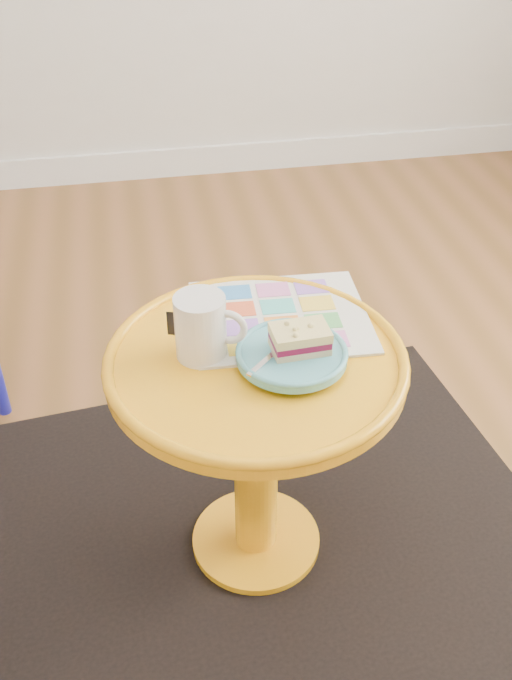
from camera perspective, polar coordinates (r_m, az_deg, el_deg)
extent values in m
plane|color=brown|center=(1.69, -10.51, -16.99)|extent=(4.00, 4.00, 0.00)
cube|color=white|center=(3.28, -11.98, 12.54)|extent=(4.00, 0.02, 0.12)
cube|color=black|center=(1.72, 0.00, -15.00)|extent=(1.41, 1.23, 0.01)
cylinder|color=orange|center=(1.71, 0.00, -14.83)|extent=(0.28, 0.28, 0.02)
cylinder|color=orange|center=(1.53, 0.00, -9.09)|extent=(0.09, 0.09, 0.46)
cylinder|color=orange|center=(1.36, 0.00, -1.82)|extent=(0.54, 0.54, 0.03)
cube|color=silver|center=(1.46, 1.83, 1.78)|extent=(0.35, 0.30, 0.01)
cylinder|color=silver|center=(1.33, -4.20, 0.99)|extent=(0.09, 0.09, 0.12)
torus|color=silver|center=(1.32, -2.11, 0.97)|extent=(0.07, 0.04, 0.07)
cylinder|color=#D1B78C|center=(1.30, -4.30, 2.91)|extent=(0.08, 0.08, 0.01)
cylinder|color=#53A3B0|center=(1.34, 2.69, -1.50)|extent=(0.08, 0.08, 0.01)
cylinder|color=#53A3B0|center=(1.33, 2.70, -1.13)|extent=(0.20, 0.20, 0.02)
cube|color=#D3BC8C|center=(1.33, 3.30, -0.44)|extent=(0.10, 0.07, 0.01)
cube|color=maroon|center=(1.32, 3.32, 0.02)|extent=(0.10, 0.07, 0.01)
cube|color=#EADB8C|center=(1.31, 3.35, 0.56)|extent=(0.10, 0.07, 0.02)
cube|color=silver|center=(1.30, 0.93, -1.41)|extent=(0.09, 0.09, 0.00)
cube|color=silver|center=(1.35, 2.64, 0.05)|extent=(0.04, 0.04, 0.00)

